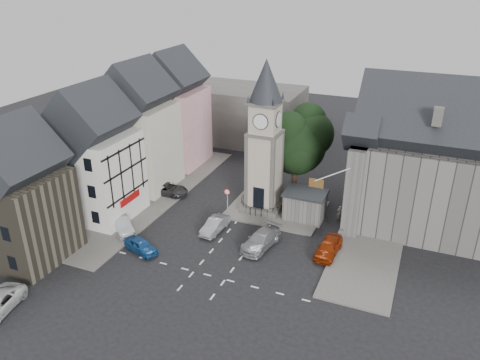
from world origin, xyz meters
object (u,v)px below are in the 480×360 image
at_px(stone_shelter, 305,205).
at_px(car_west_blue, 141,246).
at_px(clock_tower, 265,138).
at_px(pedestrian, 340,213).
at_px(car_east_red, 328,247).

bearing_deg(stone_shelter, car_west_blue, -135.47).
relative_size(clock_tower, stone_shelter, 3.78).
xyz_separation_m(clock_tower, pedestrian, (8.26, 0.70, -7.35)).
relative_size(clock_tower, car_west_blue, 4.34).
bearing_deg(car_west_blue, pedestrian, -31.41).
bearing_deg(car_west_blue, car_east_red, -50.23).
xyz_separation_m(stone_shelter, car_west_blue, (-12.30, -12.10, -0.91)).
distance_m(car_east_red, pedestrian, 6.99).
bearing_deg(clock_tower, car_west_blue, -120.78).
relative_size(clock_tower, car_east_red, 3.67).
height_order(clock_tower, pedestrian, clock_tower).
height_order(clock_tower, car_west_blue, clock_tower).
height_order(clock_tower, car_east_red, clock_tower).
relative_size(car_west_blue, pedestrian, 2.42).
relative_size(stone_shelter, pedestrian, 2.78).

